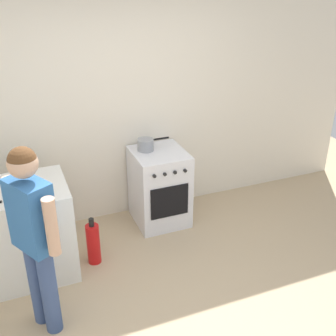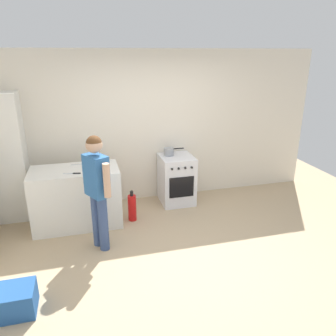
% 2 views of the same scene
% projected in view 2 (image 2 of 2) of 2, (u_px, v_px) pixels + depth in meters
% --- Properties ---
extents(ground_plane, '(8.00, 8.00, 0.00)m').
position_uv_depth(ground_plane, '(184.00, 253.00, 4.37)').
color(ground_plane, tan).
extents(back_wall, '(6.00, 0.10, 2.60)m').
position_uv_depth(back_wall, '(152.00, 127.00, 5.72)').
color(back_wall, silver).
rests_on(back_wall, ground).
extents(counter_unit, '(1.30, 0.70, 0.90)m').
position_uv_depth(counter_unit, '(77.00, 197.00, 4.99)').
color(counter_unit, silver).
rests_on(counter_unit, ground).
extents(oven_left, '(0.56, 0.62, 0.85)m').
position_uv_depth(oven_left, '(177.00, 179.00, 5.75)').
color(oven_left, silver).
rests_on(oven_left, ground).
extents(pot, '(0.36, 0.18, 0.13)m').
position_uv_depth(pot, '(169.00, 152.00, 5.65)').
color(pot, gray).
rests_on(pot, oven_left).
extents(knife_utility, '(0.25, 0.09, 0.01)m').
position_uv_depth(knife_utility, '(73.00, 173.00, 4.67)').
color(knife_utility, silver).
rests_on(knife_utility, counter_unit).
extents(knife_carving, '(0.33, 0.04, 0.01)m').
position_uv_depth(knife_carving, '(83.00, 164.00, 5.06)').
color(knife_carving, silver).
rests_on(knife_carving, counter_unit).
extents(person, '(0.34, 0.51, 1.57)m').
position_uv_depth(person, '(97.00, 184.00, 4.22)').
color(person, '#384C7A').
rests_on(person, ground).
extents(fire_extinguisher, '(0.13, 0.13, 0.50)m').
position_uv_depth(fire_extinguisher, '(132.00, 207.00, 5.18)').
color(fire_extinguisher, red).
rests_on(fire_extinguisher, ground).
extents(recycling_crate_lower, '(0.52, 0.36, 0.28)m').
position_uv_depth(recycling_crate_lower, '(9.00, 302.00, 3.33)').
color(recycling_crate_lower, '#235193').
rests_on(recycling_crate_lower, ground).
extents(larder_cabinet, '(0.48, 0.44, 2.00)m').
position_uv_depth(larder_cabinet, '(9.00, 158.00, 5.02)').
color(larder_cabinet, silver).
rests_on(larder_cabinet, ground).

